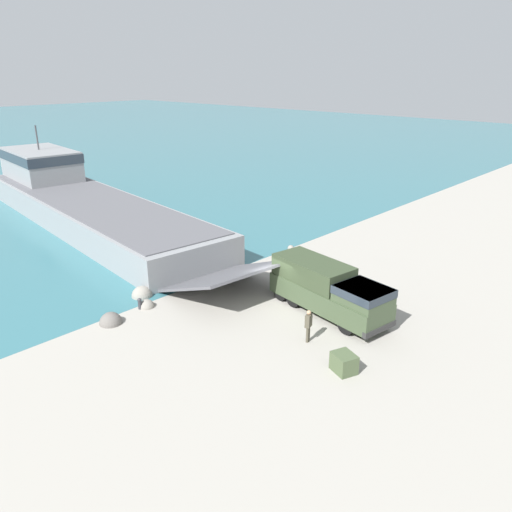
# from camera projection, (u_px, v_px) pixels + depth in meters

# --- Properties ---
(ground_plane) EXTENTS (240.00, 240.00, 0.00)m
(ground_plane) POSITION_uv_depth(u_px,v_px,m) (274.00, 301.00, 29.47)
(ground_plane) COLOR #9E998E
(landing_craft) EXTENTS (10.86, 39.50, 7.66)m
(landing_craft) POSITION_uv_depth(u_px,v_px,m) (78.00, 198.00, 45.53)
(landing_craft) COLOR gray
(landing_craft) RESTS_ON ground_plane
(military_truck) EXTENTS (3.44, 7.73, 2.74)m
(military_truck) POSITION_uv_depth(u_px,v_px,m) (329.00, 289.00, 27.60)
(military_truck) COLOR #3D4C33
(military_truck) RESTS_ON ground_plane
(soldier_on_ramp) EXTENTS (0.49, 0.35, 1.73)m
(soldier_on_ramp) POSITION_uv_depth(u_px,v_px,m) (308.00, 324.00, 24.75)
(soldier_on_ramp) COLOR #4C4738
(soldier_on_ramp) RESTS_ON ground_plane
(mooring_bollard) EXTENTS (0.25, 0.25, 0.67)m
(mooring_bollard) POSITION_uv_depth(u_px,v_px,m) (140.00, 303.00, 28.39)
(mooring_bollard) COLOR #333338
(mooring_bollard) RESTS_ON ground_plane
(cargo_crate) EXTENTS (1.21, 1.31, 0.89)m
(cargo_crate) POSITION_uv_depth(u_px,v_px,m) (344.00, 363.00, 22.44)
(cargo_crate) COLOR #475638
(cargo_crate) RESTS_ON ground_plane
(shoreline_rock_a) EXTENTS (0.90, 0.90, 0.90)m
(shoreline_rock_a) POSITION_uv_depth(u_px,v_px,m) (147.00, 307.00, 28.75)
(shoreline_rock_a) COLOR gray
(shoreline_rock_a) RESTS_ON ground_plane
(shoreline_rock_b) EXTENTS (1.23, 1.23, 1.23)m
(shoreline_rock_b) POSITION_uv_depth(u_px,v_px,m) (111.00, 323.00, 26.90)
(shoreline_rock_b) COLOR #66605B
(shoreline_rock_b) RESTS_ON ground_plane
(shoreline_rock_c) EXTENTS (0.51, 0.51, 0.51)m
(shoreline_rock_c) POSITION_uv_depth(u_px,v_px,m) (291.00, 248.00, 38.18)
(shoreline_rock_c) COLOR gray
(shoreline_rock_c) RESTS_ON ground_plane
(shoreline_rock_d) EXTENTS (1.26, 1.26, 1.26)m
(shoreline_rock_d) POSITION_uv_depth(u_px,v_px,m) (142.00, 296.00, 30.13)
(shoreline_rock_d) COLOR gray
(shoreline_rock_d) RESTS_ON ground_plane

